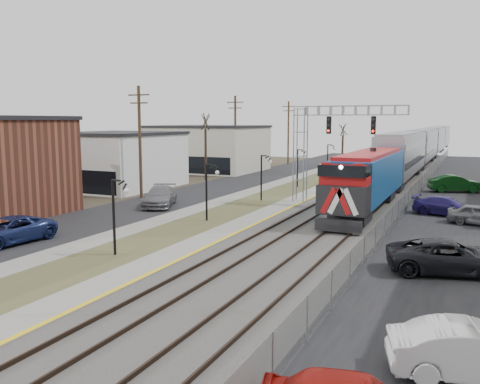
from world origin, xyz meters
The scene contains 23 objects.
ground centered at (0.00, 0.00, 0.00)m, with size 160.00×160.00×0.00m, color #473D2D.
street_west centered at (-11.50, 35.00, 0.02)m, with size 7.00×120.00×0.04m, color black.
sidewalk centered at (-7.00, 35.00, 0.04)m, with size 2.00×120.00×0.08m, color gray.
grass_median centered at (-4.00, 35.00, 0.03)m, with size 4.00×120.00×0.06m, color #454E29.
platform centered at (-1.00, 35.00, 0.12)m, with size 2.00×120.00×0.24m, color gray.
ballast_bed centered at (4.00, 35.00, 0.10)m, with size 8.00×120.00×0.20m, color #595651.
platform_edge centered at (-0.12, 35.00, 0.24)m, with size 0.24×120.00×0.01m, color gold.
track_near centered at (2.00, 35.00, 0.28)m, with size 1.58×120.00×0.15m.
track_far centered at (5.50, 35.00, 0.28)m, with size 1.58×120.00×0.15m.
train centered at (5.50, 72.94, 2.94)m, with size 3.00×108.65×5.33m.
signal_gantry centered at (1.22, 27.99, 5.59)m, with size 9.00×1.07×8.15m.
lampposts centered at (-4.00, 18.29, 2.00)m, with size 0.14×62.14×4.00m.
utility_poles centered at (-14.50, 25.00, 5.00)m, with size 0.28×80.28×10.00m.
fence centered at (8.20, 35.00, 0.80)m, with size 0.04×120.00×1.60m, color gray.
buildings_west centered at (-21.00, 24.21, 3.01)m, with size 14.00×67.00×7.00m.
bare_trees centered at (-12.66, 38.91, 2.70)m, with size 12.30×42.30×5.95m.
car_lot_b centered at (12.97, 1.77, 0.75)m, with size 1.59×4.55×1.50m, color silver.
car_lot_c centered at (11.90, 11.77, 0.77)m, with size 2.55×5.53×1.54m, color black.
car_lot_d centered at (11.06, 27.14, 0.69)m, with size 1.93×4.74×1.38m, color navy.
car_lot_e centered at (13.29, 24.27, 0.69)m, with size 1.63×4.05×1.38m, color slate.
car_lot_f centered at (11.24, 40.72, 0.82)m, with size 1.74×5.00×1.65m, color #0B3711.
car_street_a centered at (-11.06, 7.46, 0.75)m, with size 2.48×5.39×1.50m, color navy.
car_street_b centered at (-10.37, 21.78, 0.79)m, with size 2.23×5.47×1.59m, color slate.
Camera 1 is at (12.60, -12.59, 6.96)m, focal length 38.00 mm.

